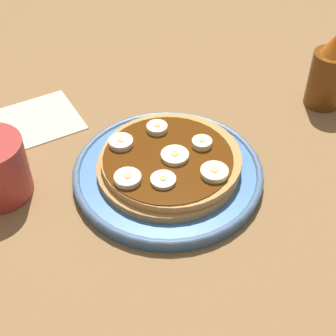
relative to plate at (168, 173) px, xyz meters
The scene contains 12 objects.
ground_plane 2.44cm from the plate, ahead, with size 140.00×140.00×3.00cm, color olive.
plate is the anchor object (origin of this frame).
pancake_stack 1.62cm from the plate, 43.33° to the right, with size 18.30×18.93×2.22cm.
banana_slice_0 3.07cm from the plate, 140.22° to the right, with size 3.55×3.55×0.82cm.
banana_slice_1 7.20cm from the plate, 21.35° to the left, with size 3.16×3.16×0.99cm.
banana_slice_2 5.26cm from the plate, 125.70° to the left, with size 3.09×3.09×0.74cm.
banana_slice_3 5.79cm from the plate, 109.34° to the right, with size 2.61×2.61×1.04cm.
banana_slice_4 7.05cm from the plate, 84.12° to the left, with size 3.29×3.29×0.96cm.
banana_slice_5 6.34cm from the plate, 31.58° to the right, with size 2.81×2.81×1.01cm.
banana_slice_6 7.08cm from the plate, 165.96° to the right, with size 3.43×3.43×0.95cm.
napkin 22.65cm from the plate, 10.43° to the left, with size 11.00×11.00×0.30cm, color beige.
syrup_bottle 29.22cm from the plate, 101.75° to the right, with size 5.46×5.46×11.87cm.
Camera 1 is at (-32.17, 34.28, 46.19)cm, focal length 53.95 mm.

